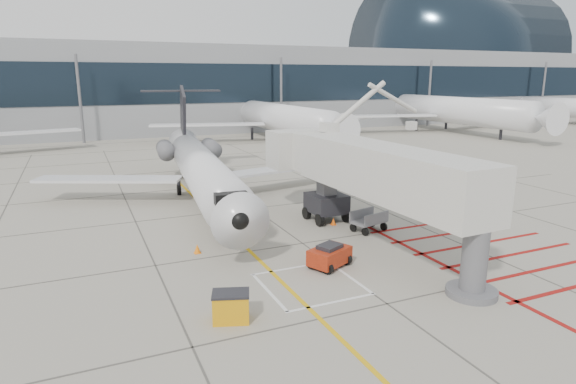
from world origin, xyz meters
name	(u,v)px	position (x,y,z in m)	size (l,w,h in m)	color
ground_plane	(338,269)	(0.00, 0.00, 0.00)	(260.00, 260.00, 0.00)	gray
regional_jet	(206,153)	(-3.09, 12.71, 4.01)	(24.24, 30.57, 8.01)	silver
jet_bridge	(384,182)	(3.51, 1.54, 3.69)	(8.73, 18.43, 7.37)	silver
pushback_tug	(330,255)	(-0.25, 0.45, 0.60)	(2.06, 1.28, 1.20)	#9E260F
spill_bin	(231,307)	(-6.22, -2.76, 0.58)	(1.35, 0.90, 1.17)	orange
baggage_cart	(369,221)	(4.57, 4.40, 0.65)	(2.05, 1.29, 1.29)	slate
ground_power_unit	(458,208)	(10.51, 3.47, 0.99)	(2.51, 1.47, 1.99)	silver
cone_nose	(197,249)	(-5.70, 4.87, 0.25)	(0.35, 0.35, 0.49)	orange
cone_side	(333,221)	(3.24, 6.32, 0.23)	(0.33, 0.33, 0.46)	#EC580C
terminal_building	(196,88)	(10.00, 70.00, 7.00)	(180.00, 28.00, 14.00)	gray
terminal_glass_band	(217,83)	(10.00, 55.95, 8.00)	(180.00, 0.10, 6.00)	black
terminal_dome	(455,54)	(70.00, 70.00, 14.00)	(40.00, 28.00, 28.00)	black
bg_aircraft_c	(275,99)	(15.69, 46.00, 5.87)	(35.20, 39.11, 11.73)	silver
bg_aircraft_d	(442,92)	(46.03, 46.00, 6.50)	(38.98, 43.31, 12.99)	silver
bg_aircraft_e	(569,95)	(77.39, 46.00, 5.54)	(33.22, 36.92, 11.07)	silver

